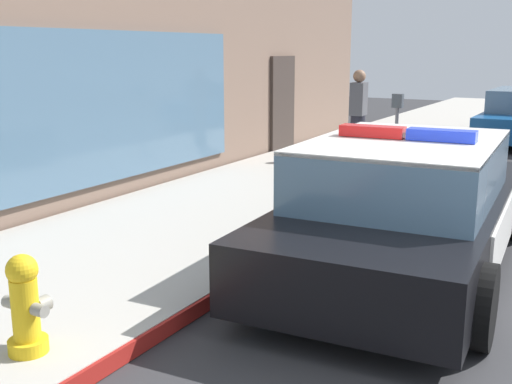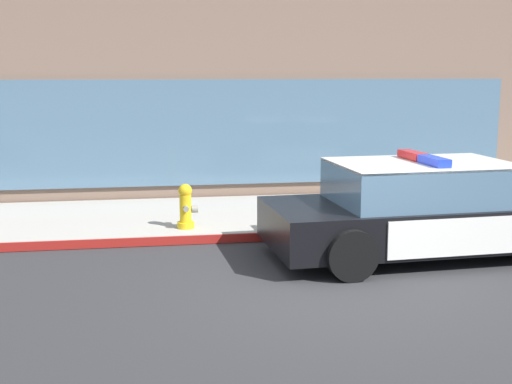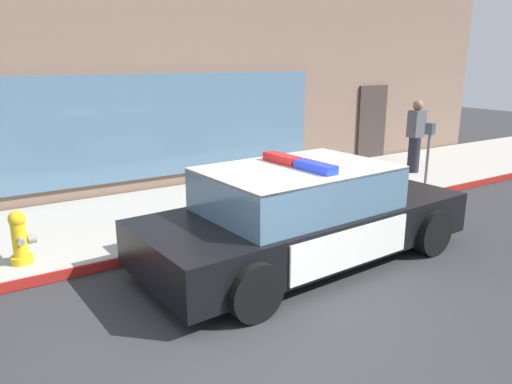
% 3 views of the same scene
% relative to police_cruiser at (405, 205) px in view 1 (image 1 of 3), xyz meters
% --- Properties ---
extents(sidewalk, '(48.00, 3.21, 0.15)m').
position_rel_police_cruiser_xyz_m(sidewalk, '(-1.63, 2.77, -0.60)').
color(sidewalk, '#B2ADA3').
rests_on(sidewalk, ground).
extents(curb_red_paint, '(28.80, 0.04, 0.14)m').
position_rel_police_cruiser_xyz_m(curb_red_paint, '(-1.63, 1.15, -0.60)').
color(curb_red_paint, maroon).
rests_on(curb_red_paint, ground).
extents(police_cruiser, '(4.93, 2.32, 1.49)m').
position_rel_police_cruiser_xyz_m(police_cruiser, '(0.00, 0.00, 0.00)').
color(police_cruiser, black).
rests_on(police_cruiser, ground).
extents(fire_hydrant, '(0.34, 0.39, 0.73)m').
position_rel_police_cruiser_xyz_m(fire_hydrant, '(-3.44, 1.67, -0.18)').
color(fire_hydrant, gold).
rests_on(fire_hydrant, sidewalk).
extents(pedestrian_on_sidewalk, '(0.42, 0.30, 1.71)m').
position_rel_police_cruiser_xyz_m(pedestrian_on_sidewalk, '(5.31, 2.51, 0.33)').
color(pedestrian_on_sidewalk, '#23232D').
rests_on(pedestrian_on_sidewalk, sidewalk).
extents(parking_meter, '(0.12, 0.18, 1.34)m').
position_rel_police_cruiser_xyz_m(parking_meter, '(4.51, 1.50, 0.40)').
color(parking_meter, slate).
rests_on(parking_meter, sidewalk).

